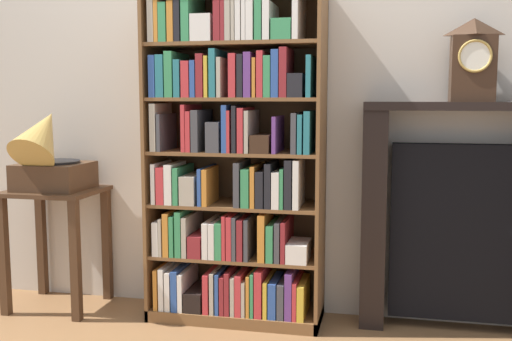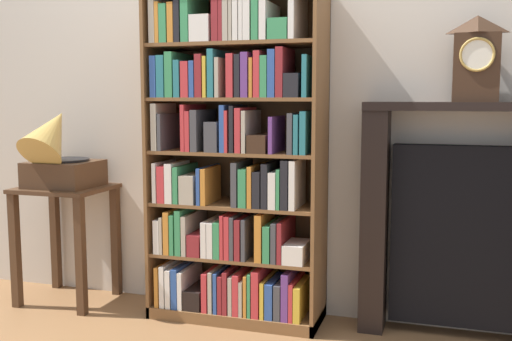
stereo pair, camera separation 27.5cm
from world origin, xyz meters
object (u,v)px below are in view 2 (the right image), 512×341
(gramophone, at_px, (58,153))
(mantel_clock, at_px, (476,59))
(bookshelf, at_px, (233,165))
(side_table_left, at_px, (66,219))
(fireplace_mantel, at_px, (462,224))

(gramophone, height_order, mantel_clock, mantel_clock)
(bookshelf, bearing_deg, gramophone, -175.24)
(side_table_left, xyz_separation_m, fireplace_mantel, (2.10, 0.12, 0.08))
(fireplace_mantel, relative_size, mantel_clock, 2.90)
(side_table_left, bearing_deg, fireplace_mantel, 3.29)
(bookshelf, distance_m, fireplace_mantel, 1.15)
(bookshelf, relative_size, mantel_clock, 4.33)
(side_table_left, xyz_separation_m, mantel_clock, (2.12, 0.10, 0.85))
(gramophone, relative_size, mantel_clock, 1.27)
(fireplace_mantel, bearing_deg, side_table_left, -176.71)
(side_table_left, xyz_separation_m, gramophone, (-0.00, -0.05, 0.37))
(mantel_clock, bearing_deg, bookshelf, -176.36)
(bookshelf, xyz_separation_m, fireplace_mantel, (1.11, 0.09, -0.25))
(bookshelf, distance_m, mantel_clock, 1.26)
(fireplace_mantel, distance_m, mantel_clock, 0.77)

